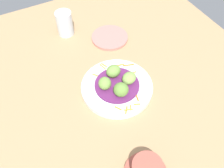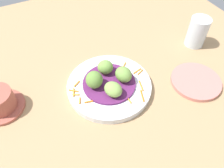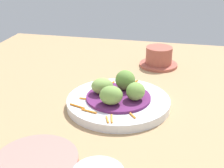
# 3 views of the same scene
# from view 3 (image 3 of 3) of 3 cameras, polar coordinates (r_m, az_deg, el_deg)

# --- Properties ---
(table_surface) EXTENTS (1.10, 1.10, 0.02)m
(table_surface) POSITION_cam_3_polar(r_m,az_deg,el_deg) (0.69, 2.84, -6.00)
(table_surface) COLOR tan
(table_surface) RESTS_ON ground
(main_plate) EXTENTS (0.23, 0.23, 0.02)m
(main_plate) POSITION_cam_3_polar(r_m,az_deg,el_deg) (0.70, 1.16, -3.33)
(main_plate) COLOR silver
(main_plate) RESTS_ON table_surface
(cabbage_bed) EXTENTS (0.14, 0.14, 0.01)m
(cabbage_bed) POSITION_cam_3_polar(r_m,az_deg,el_deg) (0.70, 1.17, -2.43)
(cabbage_bed) COLOR #60235B
(cabbage_bed) RESTS_ON main_plate
(carrot_garnish) EXTENTS (0.15, 0.22, 0.00)m
(carrot_garnish) POSITION_cam_3_polar(r_m,az_deg,el_deg) (0.70, 0.07, -2.35)
(carrot_garnish) COLOR orange
(carrot_garnish) RESTS_ON main_plate
(guac_scoop_left) EXTENTS (0.06, 0.05, 0.04)m
(guac_scoop_left) POSITION_cam_3_polar(r_m,az_deg,el_deg) (0.66, -0.17, -2.05)
(guac_scoop_left) COLOR #759E47
(guac_scoop_left) RESTS_ON cabbage_bed
(guac_scoop_center) EXTENTS (0.05, 0.05, 0.04)m
(guac_scoop_center) POSITION_cam_3_polar(r_m,az_deg,el_deg) (0.68, 4.30, -1.33)
(guac_scoop_center) COLOR #759E47
(guac_scoop_center) RESTS_ON cabbage_bed
(guac_scoop_right) EXTENTS (0.06, 0.06, 0.05)m
(guac_scoop_right) POSITION_cam_3_polar(r_m,az_deg,el_deg) (0.72, 2.42, 0.72)
(guac_scoop_right) COLOR olive
(guac_scoop_right) RESTS_ON cabbage_bed
(guac_scoop_back) EXTENTS (0.06, 0.06, 0.04)m
(guac_scoop_back) POSITION_cam_3_polar(r_m,az_deg,el_deg) (0.70, -1.80, -0.35)
(guac_scoop_back) COLOR #84A851
(guac_scoop_back) RESTS_ON cabbage_bed
(side_plate_small) EXTENTS (0.14, 0.14, 0.01)m
(side_plate_small) POSITION_cam_3_polar(r_m,az_deg,el_deg) (0.55, -13.58, -13.36)
(side_plate_small) COLOR tan
(side_plate_small) RESTS_ON table_surface
(terracotta_bowl) EXTENTS (0.11, 0.11, 0.06)m
(terracotta_bowl) POSITION_cam_3_polar(r_m,az_deg,el_deg) (0.94, 8.48, 4.74)
(terracotta_bowl) COLOR #A85142
(terracotta_bowl) RESTS_ON table_surface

